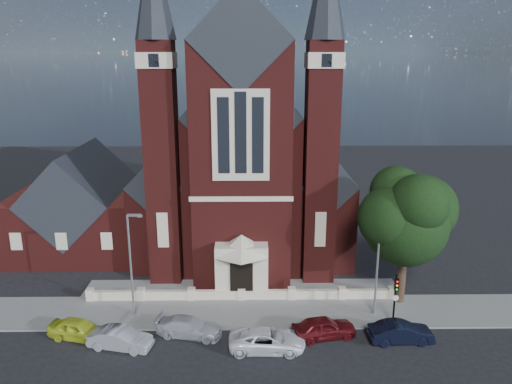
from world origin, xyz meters
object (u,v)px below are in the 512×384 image
car_silver_a (120,339)px  street_tree (409,220)px  church (243,158)px  street_lamp_right (379,259)px  parish_hall (83,209)px  car_silver_b (189,327)px  car_navy (401,332)px  car_white_suv (267,340)px  street_lamp_left (132,260)px  car_lime_van (78,329)px  car_dark_red (324,328)px  traffic_signal (395,294)px

car_silver_a → street_tree: bearing=-62.3°
church → street_lamp_right: (10.09, -18.94, -3.59)m
parish_hall → car_silver_b: bearing=-53.2°
car_silver_b → car_navy: size_ratio=1.06×
street_lamp_right → car_silver_a: 18.94m
street_tree → car_white_suv: size_ratio=2.11×
street_lamp_left → car_lime_van: size_ratio=1.93×
car_silver_a → car_dark_red: (13.73, 1.12, 0.05)m
car_dark_red → car_silver_b: bearing=75.3°
street_tree → car_white_suv: street_tree is taller
traffic_signal → car_dark_red: traffic_signal is taller
car_dark_red → traffic_signal: bearing=-87.2°
street_tree → street_lamp_right: 3.84m
car_lime_van → traffic_signal: bearing=-72.2°
church → car_white_suv: bearing=-85.6°
street_tree → car_navy: bearing=-107.2°
street_lamp_right → street_lamp_left: bearing=180.0°
car_dark_red → street_tree: bearing=-68.0°
street_tree → street_lamp_right: bearing=-145.7°
traffic_signal → car_lime_van: (-22.16, -1.34, -1.87)m
street_lamp_left → street_lamp_right: bearing=0.0°
traffic_signal → car_silver_b: traffic_signal is taller
car_lime_van → car_white_suv: (12.95, -1.52, -0.01)m
car_silver_b → car_white_suv: size_ratio=0.91×
car_silver_b → traffic_signal: bearing=-74.0°
traffic_signal → car_silver_b: (-14.56, -1.08, -1.91)m
church → street_lamp_right: 21.76m
street_lamp_left → car_silver_b: size_ratio=1.76×
street_tree → car_silver_b: street_tree is taller
street_lamp_right → car_silver_b: size_ratio=1.76×
church → car_dark_red: bearing=-75.3°
car_white_suv → car_silver_b: bearing=73.1°
car_navy → car_silver_a: bearing=89.6°
traffic_signal → car_navy: size_ratio=0.92×
car_dark_red → parish_hall: bearing=39.4°
car_silver_a → car_silver_b: size_ratio=0.93×
street_lamp_right → car_lime_van: (-21.25, -2.91, -3.88)m
traffic_signal → car_silver_b: bearing=-175.7°
parish_hall → car_silver_a: size_ratio=2.84×
church → car_dark_red: (5.76, -21.95, -7.42)m
church → car_white_suv: size_ratio=6.87×
street_lamp_right → traffic_signal: size_ratio=2.02×
car_silver_b → car_dark_red: size_ratio=1.03×
car_silver_b → car_navy: car_navy is taller
street_lamp_right → car_silver_b: bearing=-169.0°
church → street_lamp_right: size_ratio=4.31×
car_lime_van → car_navy: car_navy is taller
parish_hall → street_lamp_right: parish_hall is taller
church → traffic_signal: size_ratio=8.72×
church → parish_hall: size_ratio=2.86×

